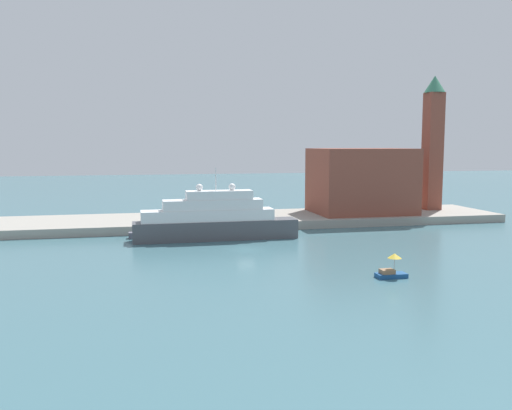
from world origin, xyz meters
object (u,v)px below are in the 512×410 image
(large_yacht, at_px, (214,220))
(small_motorboat, at_px, (391,270))
(bell_tower, at_px, (433,139))
(harbor_building, at_px, (361,181))
(parked_car, at_px, (157,220))
(work_barge, at_px, (145,235))
(mooring_bollard, at_px, (225,220))
(person_figure, at_px, (181,219))

(large_yacht, distance_m, small_motorboat, 33.48)
(bell_tower, bearing_deg, harbor_building, -173.01)
(large_yacht, xyz_separation_m, bell_tower, (48.60, 17.75, 13.18))
(bell_tower, height_order, parked_car, bell_tower)
(bell_tower, bearing_deg, work_barge, -166.89)
(small_motorboat, xyz_separation_m, mooring_bollard, (-13.07, 37.59, 0.97))
(work_barge, height_order, person_figure, person_figure)
(harbor_building, height_order, bell_tower, bell_tower)
(large_yacht, bearing_deg, work_barge, 160.09)
(bell_tower, bearing_deg, small_motorboat, -124.58)
(bell_tower, relative_size, person_figure, 16.81)
(small_motorboat, xyz_separation_m, person_figure, (-20.68, 38.08, 1.32))
(work_barge, relative_size, harbor_building, 0.27)
(bell_tower, height_order, mooring_bollard, bell_tower)
(work_barge, bearing_deg, person_figure, 37.99)
(parked_car, xyz_separation_m, mooring_bollard, (11.84, -1.57, -0.13))
(small_motorboat, bearing_deg, work_barge, 129.21)
(large_yacht, xyz_separation_m, person_figure, (-4.46, 8.87, -0.87))
(large_yacht, relative_size, parked_car, 6.35)
(small_motorboat, distance_m, harbor_building, 48.08)
(large_yacht, relative_size, mooring_bollard, 32.48)
(small_motorboat, height_order, person_figure, person_figure)
(person_figure, bearing_deg, large_yacht, -63.30)
(bell_tower, bearing_deg, mooring_bollard, -168.35)
(work_barge, xyz_separation_m, parked_car, (2.13, 6.04, 1.56))
(person_figure, height_order, mooring_bollard, person_figure)
(person_figure, xyz_separation_m, mooring_bollard, (7.62, -0.49, -0.36))
(bell_tower, xyz_separation_m, person_figure, (-53.06, -8.88, -14.05))
(large_yacht, xyz_separation_m, mooring_bollard, (3.16, 8.38, -1.23))
(small_motorboat, xyz_separation_m, work_barge, (-27.03, 33.12, -0.46))
(mooring_bollard, bearing_deg, parked_car, 172.43)
(harbor_building, height_order, person_figure, harbor_building)
(large_yacht, bearing_deg, person_figure, 116.70)
(work_barge, distance_m, harbor_building, 44.93)
(large_yacht, distance_m, work_barge, 11.79)
(large_yacht, xyz_separation_m, work_barge, (-10.80, 3.91, -2.65))
(parked_car, bearing_deg, large_yacht, -48.92)
(work_barge, bearing_deg, bell_tower, 13.11)
(harbor_building, relative_size, mooring_bollard, 23.37)
(bell_tower, bearing_deg, parked_car, -172.25)
(mooring_bollard, bearing_deg, work_barge, -162.27)
(bell_tower, distance_m, mooring_bollard, 48.58)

